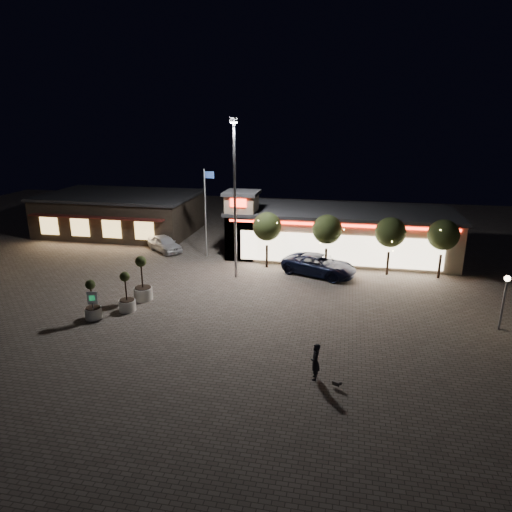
% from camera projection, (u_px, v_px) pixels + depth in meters
% --- Properties ---
extents(ground, '(90.00, 90.00, 0.00)m').
position_uv_depth(ground, '(177.00, 316.00, 29.73)').
color(ground, '#6A5E55').
rests_on(ground, ground).
extents(retail_building, '(20.40, 8.40, 6.10)m').
position_uv_depth(retail_building, '(335.00, 232.00, 42.10)').
color(retail_building, tan).
rests_on(retail_building, ground).
extents(restaurant_building, '(16.40, 11.00, 4.30)m').
position_uv_depth(restaurant_building, '(121.00, 213.00, 50.44)').
color(restaurant_building, '#382D23').
rests_on(restaurant_building, ground).
extents(floodlight_pole, '(0.60, 0.40, 12.38)m').
position_uv_depth(floodlight_pole, '(235.00, 190.00, 34.77)').
color(floodlight_pole, gray).
rests_on(floodlight_pole, ground).
extents(flagpole, '(0.95, 0.10, 8.00)m').
position_uv_depth(flagpole, '(206.00, 206.00, 40.86)').
color(flagpole, white).
rests_on(flagpole, ground).
extents(lamp_post_east, '(0.36, 0.36, 3.48)m').
position_uv_depth(lamp_post_east, '(505.00, 292.00, 27.10)').
color(lamp_post_east, gray).
rests_on(lamp_post_east, ground).
extents(string_tree_a, '(2.42, 2.42, 4.79)m').
position_uv_depth(string_tree_a, '(267.00, 227.00, 38.23)').
color(string_tree_a, '#332319').
rests_on(string_tree_a, ground).
extents(string_tree_b, '(2.42, 2.42, 4.79)m').
position_uv_depth(string_tree_b, '(327.00, 229.00, 37.28)').
color(string_tree_b, '#332319').
rests_on(string_tree_b, ground).
extents(string_tree_c, '(2.42, 2.42, 4.79)m').
position_uv_depth(string_tree_c, '(390.00, 232.00, 36.34)').
color(string_tree_c, '#332319').
rests_on(string_tree_c, ground).
extents(string_tree_d, '(2.42, 2.42, 4.79)m').
position_uv_depth(string_tree_d, '(443.00, 235.00, 35.58)').
color(string_tree_d, '#332319').
rests_on(string_tree_d, ground).
extents(pickup_truck, '(6.63, 4.74, 1.68)m').
position_uv_depth(pickup_truck, '(319.00, 265.00, 37.11)').
color(pickup_truck, black).
rests_on(pickup_truck, ground).
extents(white_sedan, '(4.55, 4.22, 1.51)m').
position_uv_depth(white_sedan, '(165.00, 243.00, 43.65)').
color(white_sedan, silver).
rests_on(white_sedan, ground).
extents(pedestrian, '(0.47, 0.70, 1.89)m').
position_uv_depth(pedestrian, '(315.00, 362.00, 22.33)').
color(pedestrian, black).
rests_on(pedestrian, ground).
extents(dog, '(0.49, 0.31, 0.27)m').
position_uv_depth(dog, '(338.00, 383.00, 21.74)').
color(dog, '#59514C').
rests_on(dog, ground).
extents(planter_left, '(1.31, 1.31, 3.22)m').
position_uv_depth(planter_left, '(143.00, 286.00, 32.05)').
color(planter_left, silver).
rests_on(planter_left, ground).
extents(planter_mid, '(1.06, 1.06, 2.61)m').
position_uv_depth(planter_mid, '(93.00, 306.00, 29.13)').
color(planter_mid, silver).
rests_on(planter_mid, ground).
extents(planter_right, '(1.12, 1.12, 2.74)m').
position_uv_depth(planter_right, '(127.00, 299.00, 30.24)').
color(planter_right, silver).
rests_on(planter_right, ground).
extents(valet_sign, '(0.62, 0.27, 1.93)m').
position_uv_depth(valet_sign, '(92.00, 300.00, 28.71)').
color(valet_sign, gray).
rests_on(valet_sign, ground).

